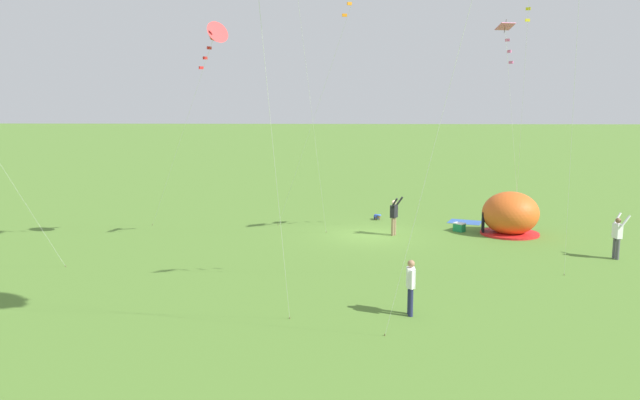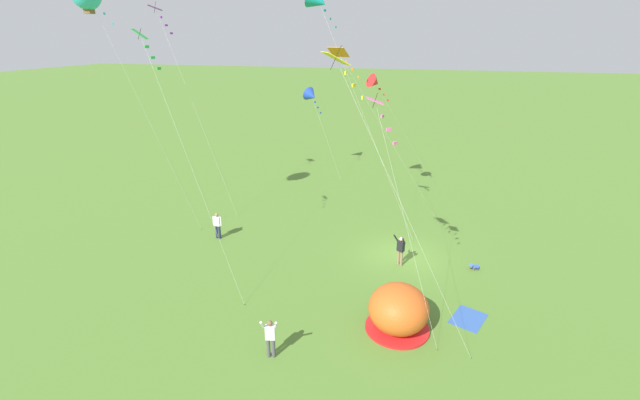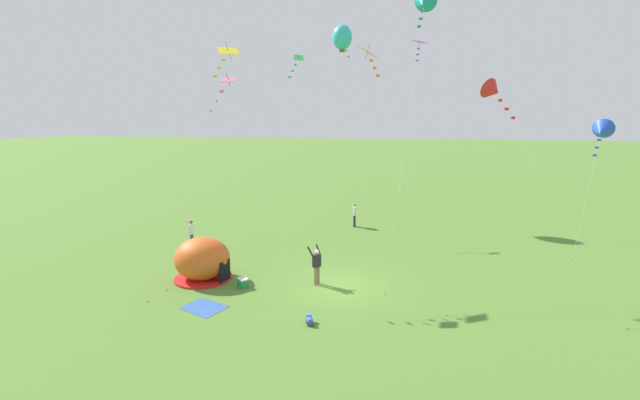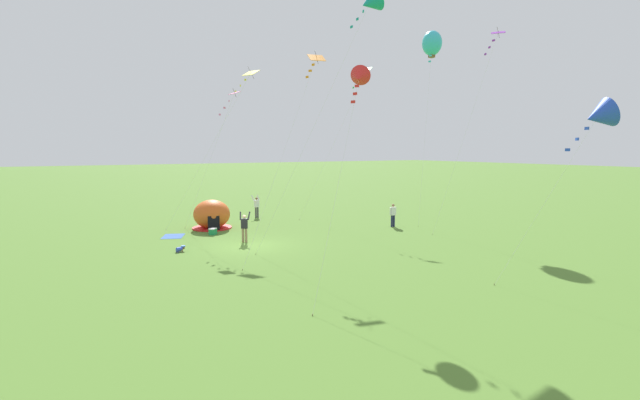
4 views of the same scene
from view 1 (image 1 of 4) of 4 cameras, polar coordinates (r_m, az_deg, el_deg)
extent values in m
plane|color=#517A2D|center=(30.36, 4.86, -3.22)|extent=(300.00, 300.00, 0.00)
ellipsoid|color=#D8591E|center=(31.59, 17.02, -1.16)|extent=(2.70, 2.60, 2.10)
cylinder|color=red|center=(31.78, 16.94, -2.93)|extent=(2.81, 2.81, 0.10)
cube|color=black|center=(31.60, 14.68, -1.98)|extent=(0.26, 0.81, 1.10)
cube|color=#3359A5|center=(34.35, 13.12, -1.97)|extent=(2.06, 1.84, 0.01)
cube|color=#1E8C4C|center=(31.82, 12.62, -2.49)|extent=(0.62, 0.62, 0.38)
cube|color=white|center=(31.77, 12.63, -2.10)|extent=(0.64, 0.63, 0.06)
cylinder|color=blue|center=(34.31, 5.22, -1.51)|extent=(0.33, 0.38, 0.22)
sphere|color=brown|center=(34.07, 5.41, -1.53)|extent=(0.19, 0.19, 0.19)
cylinder|color=#3F72CC|center=(34.06, 5.41, -1.38)|extent=(0.24, 0.24, 0.06)
cylinder|color=brown|center=(34.26, 5.45, -1.67)|extent=(0.07, 0.07, 0.17)
cylinder|color=brown|center=(34.17, 5.15, -1.69)|extent=(0.07, 0.07, 0.17)
cylinder|color=navy|center=(34.47, 5.25, -1.64)|extent=(0.09, 0.09, 0.13)
cylinder|color=navy|center=(34.40, 5.01, -1.65)|extent=(0.09, 0.09, 0.13)
cylinder|color=#8C7251|center=(30.40, 6.84, -2.38)|extent=(0.15, 0.15, 0.88)
cylinder|color=#8C7251|center=(30.23, 6.67, -2.44)|extent=(0.15, 0.15, 0.88)
cube|color=black|center=(30.18, 6.78, -1.04)|extent=(0.40, 0.45, 0.60)
sphere|color=beige|center=(30.11, 6.79, -0.23)|extent=(0.22, 0.22, 0.22)
cylinder|color=black|center=(30.27, 7.27, -0.13)|extent=(0.38, 0.22, 0.50)
cylinder|color=black|center=(29.80, 6.82, -0.26)|extent=(0.35, 0.32, 0.50)
cylinder|color=#1E2347|center=(19.17, 8.29, -9.24)|extent=(0.15, 0.15, 0.88)
cylinder|color=#1E2347|center=(19.36, 8.22, -9.05)|extent=(0.15, 0.15, 0.88)
cube|color=white|center=(19.05, 8.30, -7.03)|extent=(0.24, 0.38, 0.60)
sphere|color=#9E7051|center=(18.94, 8.33, -5.78)|extent=(0.22, 0.22, 0.22)
cylinder|color=white|center=(18.81, 8.39, -7.24)|extent=(0.09, 0.09, 0.58)
cylinder|color=white|center=(19.29, 8.22, -6.82)|extent=(0.09, 0.09, 0.58)
cylinder|color=#4C4C51|center=(28.45, 25.33, -3.99)|extent=(0.15, 0.15, 0.88)
cylinder|color=#4C4C51|center=(28.29, 25.56, -4.07)|extent=(0.15, 0.15, 0.88)
cube|color=white|center=(28.22, 25.55, -2.57)|extent=(0.32, 0.42, 0.60)
sphere|color=brown|center=(28.15, 25.61, -1.71)|extent=(0.22, 0.22, 0.22)
cylinder|color=white|center=(28.44, 25.54, -1.53)|extent=(0.38, 0.23, 0.50)
cylinder|color=white|center=(28.02, 26.18, -1.72)|extent=(0.38, 0.11, 0.50)
cylinder|color=silver|center=(24.87, -26.34, 1.45)|extent=(2.00, 3.28, 7.09)
cylinder|color=brown|center=(26.50, -22.23, -5.61)|extent=(0.03, 0.03, 0.06)
cylinder|color=silver|center=(30.20, -12.69, 5.28)|extent=(4.55, 5.05, 9.13)
cylinder|color=brown|center=(33.80, -15.06, -2.19)|extent=(0.03, 0.03, 0.06)
cone|color=red|center=(27.30, -9.66, 14.58)|extent=(1.39, 1.39, 1.16)
cube|color=red|center=(27.64, -10.10, 13.53)|extent=(0.19, 0.18, 0.12)
cube|color=red|center=(27.92, -10.46, 12.65)|extent=(0.21, 0.12, 0.12)
cube|color=red|center=(28.22, -10.81, 11.79)|extent=(0.20, 0.15, 0.12)
cylinder|color=silver|center=(21.52, 22.12, 7.39)|extent=(1.98, 5.17, 12.10)
cylinder|color=brown|center=(25.11, 21.43, -6.35)|extent=(0.03, 0.03, 0.06)
cylinder|color=silver|center=(14.98, 12.11, 11.44)|extent=(2.72, 3.47, 14.20)
cylinder|color=brown|center=(17.71, 5.95, -12.16)|extent=(0.03, 0.03, 0.06)
cylinder|color=silver|center=(31.24, 17.22, 5.71)|extent=(2.02, 3.32, 9.66)
cylinder|color=brown|center=(33.67, 17.77, -2.35)|extent=(0.03, 0.03, 0.06)
cube|color=pink|center=(29.52, 16.58, 14.97)|extent=(0.82, 0.80, 0.26)
cylinder|color=#332314|center=(29.52, 16.58, 14.99)|extent=(0.14, 0.22, 0.61)
cube|color=pink|center=(29.85, 16.76, 13.83)|extent=(0.21, 0.12, 0.12)
cube|color=pink|center=(30.14, 16.91, 12.87)|extent=(0.17, 0.19, 0.12)
cube|color=pink|center=(30.43, 17.06, 11.94)|extent=(0.19, 0.17, 0.12)
cylinder|color=silver|center=(28.72, -0.60, 7.40)|extent=(4.03, 6.35, 11.21)
cylinder|color=brown|center=(32.65, -3.85, -2.28)|extent=(0.03, 0.03, 0.06)
cube|color=orange|center=(26.47, 2.71, 17.49)|extent=(0.21, 0.14, 0.12)
cube|color=orange|center=(26.72, 2.26, 16.53)|extent=(0.21, 0.10, 0.12)
cylinder|color=silver|center=(31.22, 17.95, 7.12)|extent=(1.59, 6.08, 11.24)
cylinder|color=brown|center=(34.94, 17.42, -1.93)|extent=(0.03, 0.03, 0.06)
cube|color=yellow|center=(29.12, 18.50, 16.25)|extent=(0.21, 0.14, 0.12)
cube|color=yellow|center=(29.42, 18.44, 15.33)|extent=(0.20, 0.07, 0.12)
cylinder|color=silver|center=(15.38, -4.88, 10.59)|extent=(0.59, 5.00, 13.70)
cylinder|color=brown|center=(18.93, -2.79, -10.70)|extent=(0.03, 0.03, 0.06)
cylinder|color=silver|center=(26.94, -1.03, 10.16)|extent=(1.34, 6.54, 13.91)
cylinder|color=brown|center=(30.84, 0.57, -2.93)|extent=(0.03, 0.03, 0.06)
camera|label=2|loc=(39.47, 41.16, 15.04)|focal=24.00mm
camera|label=3|loc=(48.63, 0.27, 10.69)|focal=24.00mm
camera|label=4|loc=(44.58, -28.32, 7.08)|focal=24.00mm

